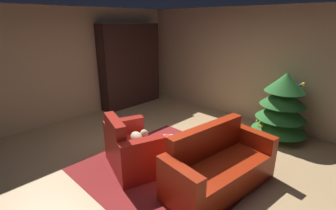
# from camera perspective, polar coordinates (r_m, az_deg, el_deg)

# --- Properties ---
(ground_plane) EXTENTS (7.56, 7.56, 0.00)m
(ground_plane) POSITION_cam_1_polar(r_m,az_deg,el_deg) (4.33, 0.16, -13.33)
(ground_plane) COLOR tan
(wall_back) EXTENTS (6.42, 0.06, 2.62)m
(wall_back) POSITION_cam_1_polar(r_m,az_deg,el_deg) (6.10, 19.08, 8.51)
(wall_back) COLOR tan
(wall_back) RESTS_ON ground
(wall_left) EXTENTS (0.06, 5.69, 2.62)m
(wall_left) POSITION_cam_1_polar(r_m,az_deg,el_deg) (6.38, -21.12, 8.70)
(wall_left) COLOR tan
(wall_left) RESTS_ON ground
(area_rug) EXTENTS (2.49, 2.49, 0.01)m
(area_rug) POSITION_cam_1_polar(r_m,az_deg,el_deg) (4.21, 0.09, -14.40)
(area_rug) COLOR maroon
(area_rug) RESTS_ON ground
(bookshelf_unit) EXTENTS (0.37, 1.81, 2.24)m
(bookshelf_unit) POSITION_cam_1_polar(r_m,az_deg,el_deg) (7.03, -7.91, 9.11)
(bookshelf_unit) COLOR black
(bookshelf_unit) RESTS_ON ground
(armchair_red) EXTENTS (1.22, 1.00, 0.91)m
(armchair_red) POSITION_cam_1_polar(r_m,az_deg,el_deg) (4.12, -8.48, -10.17)
(armchair_red) COLOR maroon
(armchair_red) RESTS_ON ground
(couch_red) EXTENTS (0.93, 1.81, 0.89)m
(couch_red) POSITION_cam_1_polar(r_m,az_deg,el_deg) (3.73, 11.48, -14.05)
(couch_red) COLOR #9E230C
(couch_red) RESTS_ON ground
(coffee_table) EXTENTS (0.71, 0.71, 0.41)m
(coffee_table) POSITION_cam_1_polar(r_m,az_deg,el_deg) (4.09, -0.10, -9.39)
(coffee_table) COLOR black
(coffee_table) RESTS_ON ground
(book_stack_on_table) EXTENTS (0.21, 0.19, 0.10)m
(book_stack_on_table) POSITION_cam_1_polar(r_m,az_deg,el_deg) (4.08, 0.11, -7.99)
(book_stack_on_table) COLOR gray
(book_stack_on_table) RESTS_ON coffee_table
(bottle_on_table) EXTENTS (0.07, 0.07, 0.25)m
(bottle_on_table) POSITION_cam_1_polar(r_m,az_deg,el_deg) (3.88, 1.56, -8.74)
(bottle_on_table) COLOR navy
(bottle_on_table) RESTS_ON coffee_table
(decorated_tree) EXTENTS (1.07, 1.07, 1.37)m
(decorated_tree) POSITION_cam_1_polar(r_m,az_deg,el_deg) (5.42, 24.86, -0.29)
(decorated_tree) COLOR brown
(decorated_tree) RESTS_ON ground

